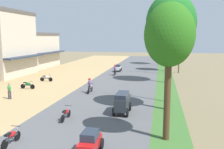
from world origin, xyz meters
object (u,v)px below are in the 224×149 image
(median_tree_fourth, at_px, (167,41))
(median_tree_second, at_px, (171,23))
(pedestrian_on_shoulder, at_px, (9,90))
(utility_pole_near, at_px, (179,46))
(parked_motorbike_third, at_px, (28,85))
(parked_motorbike_fourth, at_px, (46,78))
(streetlamp_near, at_px, (170,51))
(motorbike_ahead_second, at_px, (11,136))
(car_hatchback_white, at_px, (118,68))
(motorbike_ahead_third, at_px, (66,113))
(car_hatchback_red, at_px, (90,142))
(streetlamp_mid, at_px, (166,47))
(median_tree_fifth, at_px, (164,27))
(median_tree_third, at_px, (168,24))
(median_tree_nearest, at_px, (169,36))
(motorbike_ahead_fifth, at_px, (115,70))
(streetlamp_far, at_px, (165,43))
(motorbike_ahead_fourth, at_px, (90,86))

(median_tree_fourth, bearing_deg, median_tree_second, -90.71)
(pedestrian_on_shoulder, bearing_deg, utility_pole_near, 51.53)
(parked_motorbike_third, xyz_separation_m, parked_motorbike_fourth, (-0.07, 5.01, 0.00))
(parked_motorbike_third, relative_size, streetlamp_near, 0.22)
(parked_motorbike_third, distance_m, motorbike_ahead_second, 15.85)
(median_tree_fourth, distance_m, car_hatchback_white, 9.96)
(motorbike_ahead_third, bearing_deg, car_hatchback_red, -56.45)
(parked_motorbike_third, distance_m, streetlamp_mid, 22.22)
(median_tree_fifth, bearing_deg, median_tree_third, -89.16)
(parked_motorbike_fourth, distance_m, median_tree_fourth, 22.17)
(median_tree_third, xyz_separation_m, motorbike_ahead_third, (-7.57, -16.97, -7.23))
(median_tree_second, bearing_deg, parked_motorbike_fourth, 147.03)
(parked_motorbike_third, relative_size, median_tree_second, 0.19)
(car_hatchback_red, bearing_deg, median_tree_nearest, 35.41)
(median_tree_nearest, xyz_separation_m, streetlamp_mid, (0.39, 26.54, -1.72))
(streetlamp_near, bearing_deg, utility_pole_near, 83.69)
(median_tree_second, bearing_deg, utility_pole_near, 84.13)
(median_tree_fifth, height_order, streetlamp_mid, median_tree_fifth)
(median_tree_third, distance_m, median_tree_fifth, 21.48)
(parked_motorbike_fourth, relative_size, median_tree_third, 0.17)
(median_tree_fourth, height_order, motorbike_ahead_fifth, median_tree_fourth)
(streetlamp_far, bearing_deg, parked_motorbike_fourth, -127.71)
(parked_motorbike_third, xyz_separation_m, streetlamp_mid, (16.04, 14.89, 3.86))
(pedestrian_on_shoulder, relative_size, motorbike_ahead_second, 0.90)
(streetlamp_far, xyz_separation_m, motorbike_ahead_third, (-7.53, -35.37, -4.32))
(median_tree_third, height_order, motorbike_ahead_second, median_tree_third)
(parked_motorbike_third, height_order, median_tree_nearest, median_tree_nearest)
(parked_motorbike_fourth, relative_size, median_tree_second, 0.19)
(streetlamp_near, height_order, motorbike_ahead_fifth, streetlamp_near)
(streetlamp_mid, xyz_separation_m, car_hatchback_white, (-8.14, 1.60, -3.67))
(car_hatchback_white, bearing_deg, utility_pole_near, 4.20)
(pedestrian_on_shoulder, xyz_separation_m, median_tree_fourth, (15.46, 23.98, 4.49))
(median_tree_fifth, distance_m, streetlamp_near, 31.91)
(utility_pole_near, bearing_deg, median_tree_fourth, 135.74)
(median_tree_third, relative_size, utility_pole_near, 1.21)
(motorbike_ahead_fourth, bearing_deg, median_tree_fourth, 66.89)
(median_tree_third, height_order, median_tree_fifth, median_tree_fifth)
(parked_motorbike_third, height_order, motorbike_ahead_fifth, motorbike_ahead_fifth)
(median_tree_fifth, bearing_deg, median_tree_fourth, -87.18)
(pedestrian_on_shoulder, bearing_deg, median_tree_nearest, -24.85)
(median_tree_third, height_order, motorbike_ahead_third, median_tree_third)
(streetlamp_mid, bearing_deg, car_hatchback_white, 168.90)
(streetlamp_near, height_order, car_hatchback_white, streetlamp_near)
(streetlamp_far, bearing_deg, parked_motorbike_third, -121.82)
(median_tree_second, distance_m, car_hatchback_white, 24.15)
(streetlamp_near, height_order, motorbike_ahead_third, streetlamp_near)
(pedestrian_on_shoulder, xyz_separation_m, median_tree_second, (15.16, -0.60, 6.21))
(streetlamp_mid, height_order, car_hatchback_white, streetlamp_mid)
(median_tree_nearest, bearing_deg, car_hatchback_red, -144.59)
(parked_motorbike_third, relative_size, car_hatchback_white, 0.90)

